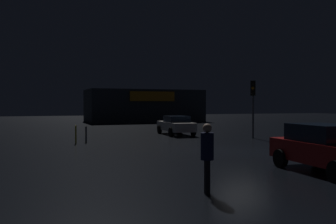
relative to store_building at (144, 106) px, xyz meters
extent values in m
plane|color=black|center=(-4.87, -31.71, -2.11)|extent=(120.00, 120.00, 0.00)
cube|color=#33383D|center=(0.00, 0.01, 0.00)|extent=(15.08, 6.84, 4.21)
cube|color=orange|center=(0.00, -3.56, 1.19)|extent=(5.84, 0.24, 1.22)
cylinder|color=#595B60|center=(-0.33, -26.05, -0.16)|extent=(0.14, 0.14, 3.90)
cube|color=black|center=(-0.42, -26.17, 1.28)|extent=(0.41, 0.40, 1.01)
sphere|color=black|center=(-0.52, -26.30, 1.58)|extent=(0.20, 0.20, 0.20)
sphere|color=orange|center=(-0.52, -26.30, 1.28)|extent=(0.20, 0.20, 0.20)
sphere|color=black|center=(-0.52, -26.30, 0.98)|extent=(0.20, 0.20, 0.20)
cube|color=silver|center=(-4.15, -21.52, -1.46)|extent=(1.96, 4.55, 0.64)
cube|color=black|center=(-4.17, -21.72, -0.91)|extent=(1.65, 2.03, 0.46)
cylinder|color=black|center=(-4.92, -20.00, -1.78)|extent=(0.26, 0.66, 0.65)
cylinder|color=black|center=(-3.22, -20.10, -1.78)|extent=(0.26, 0.66, 0.65)
cylinder|color=black|center=(-5.09, -22.94, -1.78)|extent=(0.26, 0.66, 0.65)
cylinder|color=black|center=(-3.39, -23.04, -1.78)|extent=(0.26, 0.66, 0.65)
cube|color=#A51414|center=(-5.25, -37.71, -1.42)|extent=(1.98, 4.39, 0.71)
cube|color=black|center=(-5.24, -37.47, -0.77)|extent=(1.67, 2.28, 0.59)
cylinder|color=black|center=(-4.31, -36.36, -1.78)|extent=(0.26, 0.68, 0.67)
cylinder|color=black|center=(-6.00, -36.24, -1.78)|extent=(0.26, 0.68, 0.67)
cylinder|color=black|center=(-10.35, -38.94, -1.67)|extent=(0.14, 0.14, 0.88)
cylinder|color=black|center=(-10.30, -38.78, -1.67)|extent=(0.14, 0.14, 0.88)
cylinder|color=#141938|center=(-10.32, -38.86, -0.88)|extent=(0.43, 0.43, 0.70)
sphere|color=tan|center=(-10.32, -38.86, -0.41)|extent=(0.24, 0.24, 0.24)
cylinder|color=gold|center=(-12.00, -25.28, -1.57)|extent=(0.09, 0.09, 1.07)
cylinder|color=#595B60|center=(-11.31, -24.63, -1.62)|extent=(0.11, 0.11, 0.97)
camera|label=1|loc=(-14.62, -47.30, 0.20)|focal=39.39mm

